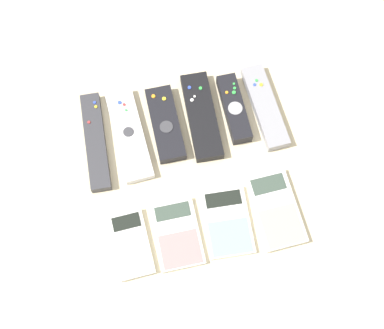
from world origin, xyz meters
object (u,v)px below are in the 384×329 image
object	(u,v)px
calculator_0	(131,244)
calculator_2	(227,222)
remote_5	(265,107)
calculator_1	(177,234)
calculator_3	(276,210)
remote_3	(202,116)
remote_4	(234,108)
remote_2	(165,124)
remote_1	(129,135)
remote_0	(95,141)

from	to	relation	value
calculator_0	calculator_2	bearing A→B (deg)	-1.11
remote_5	calculator_1	size ratio (longest dim) A/B	1.46
calculator_0	calculator_3	size ratio (longest dim) A/B	0.84
remote_3	remote_5	xyz separation A→B (m)	(0.14, -0.01, -0.00)
calculator_2	remote_4	bearing A→B (deg)	76.51
remote_3	remote_2	bearing A→B (deg)	-177.02
calculator_0	calculator_1	distance (m)	0.09
calculator_0	remote_5	bearing A→B (deg)	32.81
remote_1	calculator_3	world-z (taller)	remote_1
remote_5	remote_3	bearing A→B (deg)	174.19
remote_2	calculator_1	distance (m)	0.24
calculator_1	calculator_3	size ratio (longest dim) A/B	0.86
remote_0	calculator_3	world-z (taller)	remote_0
remote_3	calculator_0	size ratio (longest dim) A/B	1.51
remote_1	remote_2	xyz separation A→B (m)	(0.08, 0.01, 0.00)
remote_0	calculator_2	bearing A→B (deg)	-42.55
remote_0	calculator_0	distance (m)	0.23
calculator_2	remote_2	bearing A→B (deg)	111.80
remote_1	remote_3	bearing A→B (deg)	0.25
calculator_1	calculator_2	xyz separation A→B (m)	(0.10, 0.00, -0.00)
remote_0	calculator_0	size ratio (longest dim) A/B	1.64
remote_0	calculator_2	size ratio (longest dim) A/B	1.53
remote_5	remote_1	bearing A→B (deg)	177.52
remote_4	remote_3	bearing A→B (deg)	-178.77
calculator_2	remote_3	bearing A→B (deg)	93.21
remote_0	calculator_2	xyz separation A→B (m)	(0.23, -0.23, -0.00)
remote_3	calculator_3	size ratio (longest dim) A/B	1.27
remote_3	calculator_2	xyz separation A→B (m)	(-0.00, -0.24, -0.01)
remote_3	remote_5	bearing A→B (deg)	-0.88
calculator_0	calculator_2	xyz separation A→B (m)	(0.19, 0.00, -0.00)
remote_2	remote_3	world-z (taller)	same
remote_2	calculator_2	xyz separation A→B (m)	(0.08, -0.24, -0.01)
remote_3	calculator_3	xyz separation A→B (m)	(0.10, -0.23, -0.00)
remote_0	calculator_3	distance (m)	0.40
remote_3	remote_0	bearing A→B (deg)	-175.60
calculator_0	remote_1	bearing A→B (deg)	78.84
remote_1	calculator_2	size ratio (longest dim) A/B	1.48
calculator_0	calculator_1	size ratio (longest dim) A/B	0.98
calculator_3	remote_2	bearing A→B (deg)	125.56
calculator_2	calculator_3	size ratio (longest dim) A/B	0.90
remote_4	calculator_1	world-z (taller)	remote_4
calculator_1	calculator_0	bearing A→B (deg)	-179.51
remote_0	remote_5	size ratio (longest dim) A/B	1.10
calculator_0	calculator_2	size ratio (longest dim) A/B	0.93
remote_0	remote_3	world-z (taller)	remote_3
remote_5	calculator_0	size ratio (longest dim) A/B	1.48
remote_0	remote_2	distance (m)	0.15
remote_4	calculator_0	size ratio (longest dim) A/B	1.16
remote_1	remote_2	world-z (taller)	remote_2
calculator_0	calculator_2	world-z (taller)	calculator_0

